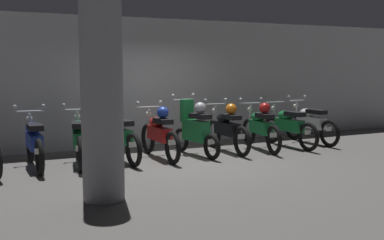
% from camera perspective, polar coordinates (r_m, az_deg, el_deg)
% --- Properties ---
extents(ground_plane, '(80.00, 80.00, 0.00)m').
position_cam_1_polar(ground_plane, '(9.32, -0.32, -5.11)').
color(ground_plane, '#565451').
extents(back_wall, '(16.00, 0.30, 3.01)m').
position_cam_1_polar(back_wall, '(11.32, -5.39, 4.61)').
color(back_wall, '#ADADB2').
rests_on(back_wall, ground).
extents(motorbike_slot_1, '(0.59, 1.95, 1.15)m').
position_cam_1_polar(motorbike_slot_1, '(9.14, -18.63, -2.54)').
color(motorbike_slot_1, black).
rests_on(motorbike_slot_1, ground).
extents(motorbike_slot_2, '(0.59, 1.94, 1.15)m').
position_cam_1_polar(motorbike_slot_2, '(9.24, -13.58, -2.28)').
color(motorbike_slot_2, black).
rests_on(motorbike_slot_2, ground).
extents(motorbike_slot_3, '(0.59, 1.95, 1.15)m').
position_cam_1_polar(motorbike_slot_3, '(9.43, -8.80, -2.00)').
color(motorbike_slot_3, black).
rests_on(motorbike_slot_3, ground).
extents(motorbike_slot_4, '(0.59, 1.95, 1.15)m').
position_cam_1_polar(motorbike_slot_4, '(9.60, -4.00, -1.57)').
color(motorbike_slot_4, black).
rests_on(motorbike_slot_4, ground).
extents(motorbike_slot_5, '(0.58, 1.67, 1.29)m').
position_cam_1_polar(motorbike_slot_5, '(9.90, 0.38, -1.07)').
color(motorbike_slot_5, black).
rests_on(motorbike_slot_5, ground).
extents(motorbike_slot_6, '(0.59, 1.95, 1.15)m').
position_cam_1_polar(motorbike_slot_6, '(10.36, 4.24, -0.98)').
color(motorbike_slot_6, black).
rests_on(motorbike_slot_6, ground).
extents(motorbike_slot_7, '(0.58, 1.94, 1.15)m').
position_cam_1_polar(motorbike_slot_7, '(10.69, 8.32, -0.80)').
color(motorbike_slot_7, black).
rests_on(motorbike_slot_7, ground).
extents(motorbike_slot_8, '(0.56, 1.95, 1.03)m').
position_cam_1_polar(motorbike_slot_8, '(11.19, 11.65, -0.73)').
color(motorbike_slot_8, black).
rests_on(motorbike_slot_8, ground).
extents(motorbike_slot_9, '(0.59, 1.95, 1.15)m').
position_cam_1_polar(motorbike_slot_9, '(11.86, 14.15, -0.38)').
color(motorbike_slot_9, black).
rests_on(motorbike_slot_9, ground).
extents(support_pillar, '(0.59, 0.59, 3.01)m').
position_cam_1_polar(support_pillar, '(6.62, -10.88, 3.14)').
color(support_pillar, gray).
rests_on(support_pillar, ground).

